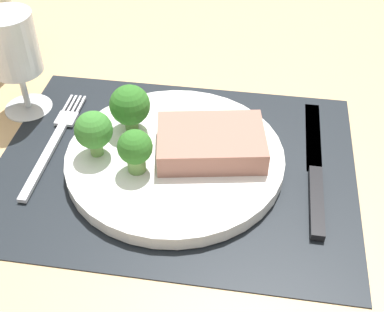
{
  "coord_description": "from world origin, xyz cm",
  "views": [
    {
      "loc": [
        8.38,
        -42.04,
        40.2
      ],
      "look_at": [
        1.98,
        -0.19,
        1.9
      ],
      "focal_mm": 47.78,
      "sensor_mm": 36.0,
      "label": 1
    }
  ],
  "objects_px": {
    "steak": "(211,142)",
    "fork": "(54,141)",
    "plate": "(175,158)",
    "wine_glass": "(14,50)",
    "knife": "(315,173)"
  },
  "relations": [
    {
      "from": "plate",
      "to": "steak",
      "type": "relative_size",
      "value": 2.09
    },
    {
      "from": "plate",
      "to": "steak",
      "type": "distance_m",
      "value": 0.05
    },
    {
      "from": "plate",
      "to": "wine_glass",
      "type": "relative_size",
      "value": 1.85
    },
    {
      "from": "plate",
      "to": "fork",
      "type": "bearing_deg",
      "value": 174.57
    },
    {
      "from": "wine_glass",
      "to": "knife",
      "type": "bearing_deg",
      "value": -11.32
    },
    {
      "from": "knife",
      "to": "plate",
      "type": "bearing_deg",
      "value": -176.06
    },
    {
      "from": "fork",
      "to": "wine_glass",
      "type": "xyz_separation_m",
      "value": [
        -0.06,
        0.06,
        0.08
      ]
    },
    {
      "from": "plate",
      "to": "fork",
      "type": "relative_size",
      "value": 1.29
    },
    {
      "from": "knife",
      "to": "wine_glass",
      "type": "height_order",
      "value": "wine_glass"
    },
    {
      "from": "steak",
      "to": "fork",
      "type": "distance_m",
      "value": 0.19
    },
    {
      "from": "knife",
      "to": "fork",
      "type": "bearing_deg",
      "value": -179.64
    },
    {
      "from": "steak",
      "to": "fork",
      "type": "bearing_deg",
      "value": 178.29
    },
    {
      "from": "steak",
      "to": "wine_glass",
      "type": "height_order",
      "value": "wine_glass"
    },
    {
      "from": "plate",
      "to": "fork",
      "type": "distance_m",
      "value": 0.15
    },
    {
      "from": "fork",
      "to": "steak",
      "type": "bearing_deg",
      "value": -4.32
    }
  ]
}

